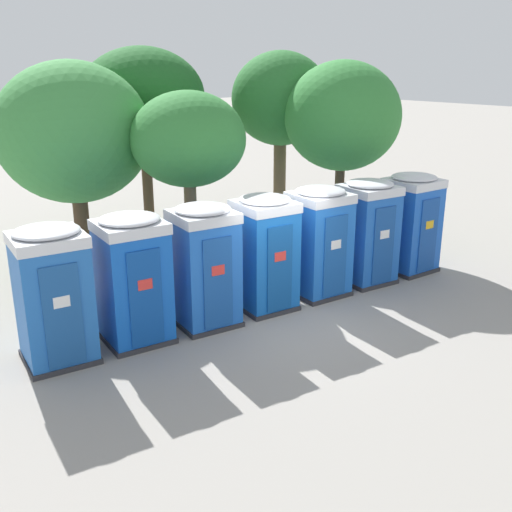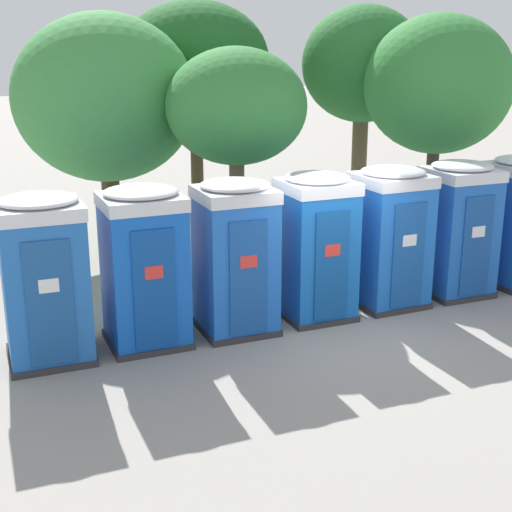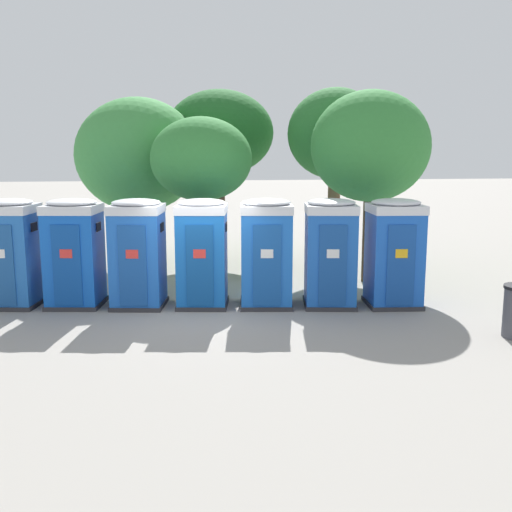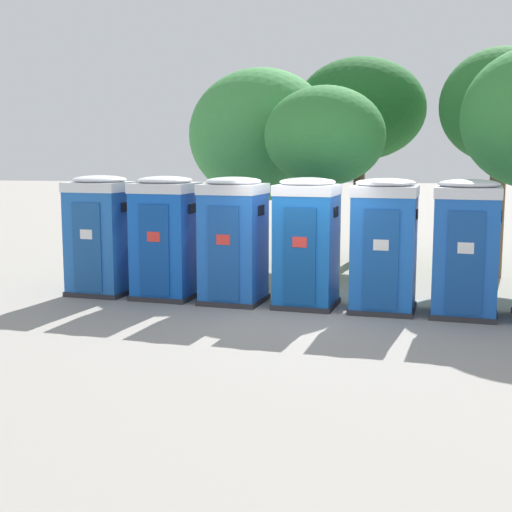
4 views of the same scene
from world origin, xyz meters
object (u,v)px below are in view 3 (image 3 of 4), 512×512
(portapotty_0, at_px, (10,252))
(portapotty_2, at_px, (138,253))
(portapotty_6, at_px, (394,252))
(street_tree_1, at_px, (201,160))
(street_tree_2, at_px, (370,147))
(portapotty_5, at_px, (330,252))
(portapotty_3, at_px, (202,252))
(portapotty_4, at_px, (266,252))
(street_tree_3, at_px, (220,133))
(street_tree_0, at_px, (138,156))
(portapotty_1, at_px, (74,252))
(street_tree_4, at_px, (335,135))

(portapotty_0, distance_m, portapotty_2, 3.00)
(portapotty_6, height_order, street_tree_1, street_tree_1)
(street_tree_2, bearing_deg, portapotty_5, -124.61)
(portapotty_3, bearing_deg, portapotty_4, -7.23)
(portapotty_6, bearing_deg, portapotty_0, 172.49)
(portapotty_0, height_order, portapotty_3, same)
(street_tree_1, xyz_separation_m, street_tree_2, (4.52, -0.91, 0.36))
(portapotty_4, height_order, street_tree_3, street_tree_3)
(portapotty_4, height_order, street_tree_0, street_tree_0)
(portapotty_4, xyz_separation_m, street_tree_2, (3.18, 2.25, 2.44))
(street_tree_0, bearing_deg, street_tree_1, -52.18)
(portapotty_3, distance_m, portapotty_6, 4.50)
(street_tree_3, bearing_deg, portapotty_4, -84.89)
(portapotty_1, height_order, street_tree_4, street_tree_4)
(portapotty_0, relative_size, portapotty_5, 1.00)
(portapotty_3, relative_size, portapotty_6, 1.00)
(portapotty_2, relative_size, street_tree_4, 0.46)
(portapotty_3, xyz_separation_m, street_tree_2, (4.66, 2.06, 2.44))
(portapotty_6, height_order, street_tree_2, street_tree_2)
(portapotty_0, bearing_deg, portapotty_1, -7.57)
(portapotty_1, distance_m, street_tree_4, 8.59)
(portapotty_3, xyz_separation_m, street_tree_1, (0.14, 2.98, 2.09))
(portapotty_4, relative_size, portapotty_6, 1.00)
(portapotty_2, height_order, street_tree_1, street_tree_1)
(portapotty_4, bearing_deg, street_tree_3, 95.11)
(street_tree_2, relative_size, street_tree_3, 0.93)
(portapotty_0, distance_m, portapotty_3, 4.50)
(portapotty_5, bearing_deg, street_tree_0, 129.20)
(portapotty_1, bearing_deg, portapotty_6, -7.50)
(portapotty_2, distance_m, portapotty_3, 1.50)
(portapotty_2, bearing_deg, street_tree_3, 68.83)
(portapotty_4, relative_size, street_tree_1, 0.56)
(portapotty_3, height_order, portapotty_4, same)
(portapotty_1, bearing_deg, street_tree_2, 12.23)
(street_tree_4, bearing_deg, street_tree_2, -78.55)
(portapotty_2, bearing_deg, portapotty_6, -6.95)
(portapotty_6, xyz_separation_m, street_tree_3, (-3.56, 6.91, 2.90))
(portapotty_3, distance_m, portapotty_5, 3.00)
(street_tree_3, bearing_deg, portapotty_0, -133.07)
(portapotty_2, xyz_separation_m, street_tree_3, (2.39, 6.18, 2.90))
(street_tree_0, distance_m, street_tree_2, 7.17)
(portapotty_3, bearing_deg, portapotty_2, 174.02)
(street_tree_0, height_order, street_tree_2, street_tree_0)
(portapotty_5, bearing_deg, portapotty_1, 172.40)
(portapotty_6, relative_size, street_tree_4, 0.46)
(portapotty_1, xyz_separation_m, street_tree_2, (7.63, 1.66, 2.44))
(street_tree_1, xyz_separation_m, street_tree_4, (4.10, 1.16, 0.71))
(portapotty_4, xyz_separation_m, portapotty_5, (1.49, -0.20, 0.00))
(portapotty_2, relative_size, portapotty_4, 1.00)
(street_tree_1, distance_m, street_tree_2, 4.63)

